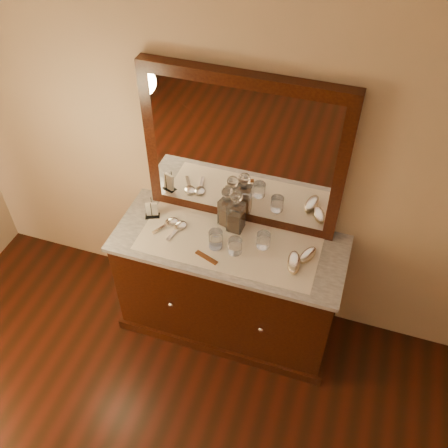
{
  "coord_description": "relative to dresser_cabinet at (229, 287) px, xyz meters",
  "views": [
    {
      "loc": [
        0.63,
        -0.05,
        3.08
      ],
      "look_at": [
        0.0,
        1.85,
        1.1
      ],
      "focal_mm": 40.09,
      "sensor_mm": 36.0,
      "label": 1
    }
  ],
  "objects": [
    {
      "name": "knob_right",
      "position": [
        0.3,
        -0.28,
        0.04
      ],
      "size": [
        0.04,
        0.04,
        0.04
      ],
      "primitive_type": "sphere",
      "color": "silver",
      "rests_on": "dresser_cabinet"
    },
    {
      "name": "brush_near",
      "position": [
        0.42,
        -0.06,
        0.47
      ],
      "size": [
        0.1,
        0.18,
        0.05
      ],
      "color": "tan",
      "rests_on": "lace_runner"
    },
    {
      "name": "decanter_right",
      "position": [
        0.0,
        0.12,
        0.56
      ],
      "size": [
        0.1,
        0.1,
        0.31
      ],
      "color": "brown",
      "rests_on": "lace_runner"
    },
    {
      "name": "tumblers",
      "position": [
        0.06,
        -0.02,
        0.49
      ],
      "size": [
        0.36,
        0.18,
        0.1
      ],
      "color": "white",
      "rests_on": "lace_runner"
    },
    {
      "name": "decanter_left",
      "position": [
        -0.06,
        0.15,
        0.56
      ],
      "size": [
        0.11,
        0.11,
        0.29
      ],
      "color": "brown",
      "rests_on": "lace_runner"
    },
    {
      "name": "dresser_cabinet",
      "position": [
        0.0,
        0.0,
        0.0
      ],
      "size": [
        1.4,
        0.55,
        0.82
      ],
      "primitive_type": "cube",
      "color": "black",
      "rests_on": "floor"
    },
    {
      "name": "mirror_frame",
      "position": [
        0.0,
        0.25,
        0.94
      ],
      "size": [
        1.2,
        0.08,
        1.0
      ],
      "primitive_type": "cube",
      "color": "black",
      "rests_on": "marble_top"
    },
    {
      "name": "mirror_glass",
      "position": [
        0.0,
        0.21,
        0.94
      ],
      "size": [
        1.06,
        0.01,
        0.86
      ],
      "primitive_type": "cube",
      "color": "white",
      "rests_on": "marble_top"
    },
    {
      "name": "hand_mirror_inner",
      "position": [
        -0.34,
        0.01,
        0.45
      ],
      "size": [
        0.09,
        0.2,
        0.02
      ],
      "color": "silver",
      "rests_on": "lace_runner"
    },
    {
      "name": "hand_mirror_outer",
      "position": [
        -0.41,
        0.03,
        0.45
      ],
      "size": [
        0.14,
        0.2,
        0.02
      ],
      "color": "silver",
      "rests_on": "lace_runner"
    },
    {
      "name": "marble_top",
      "position": [
        0.0,
        0.0,
        0.42
      ],
      "size": [
        1.44,
        0.59,
        0.03
      ],
      "primitive_type": "cube",
      "color": "silver",
      "rests_on": "dresser_cabinet"
    },
    {
      "name": "napkin_rack",
      "position": [
        -0.54,
        0.06,
        0.5
      ],
      "size": [
        0.11,
        0.08,
        0.14
      ],
      "color": "black",
      "rests_on": "marble_top"
    },
    {
      "name": "knob_left",
      "position": [
        -0.3,
        -0.28,
        0.04
      ],
      "size": [
        0.04,
        0.04,
        0.04
      ],
      "primitive_type": "sphere",
      "color": "silver",
      "rests_on": "dresser_cabinet"
    },
    {
      "name": "dresser_plinth",
      "position": [
        0.0,
        0.0,
        -0.37
      ],
      "size": [
        1.46,
        0.59,
        0.08
      ],
      "primitive_type": "cube",
      "color": "black",
      "rests_on": "floor"
    },
    {
      "name": "lace_runner",
      "position": [
        0.0,
        -0.02,
        0.44
      ],
      "size": [
        1.1,
        0.45,
        0.0
      ],
      "primitive_type": "cube",
      "color": "silver",
      "rests_on": "marble_top"
    },
    {
      "name": "pin_dish",
      "position": [
        -0.07,
        -0.06,
        0.45
      ],
      "size": [
        0.11,
        0.11,
        0.01
      ],
      "primitive_type": "cylinder",
      "rotation": [
        0.0,
        0.0,
        0.42
      ],
      "color": "silver",
      "rests_on": "lace_runner"
    },
    {
      "name": "brush_far",
      "position": [
        0.48,
        0.02,
        0.46
      ],
      "size": [
        0.11,
        0.16,
        0.04
      ],
      "color": "tan",
      "rests_on": "lace_runner"
    },
    {
      "name": "comb",
      "position": [
        -0.09,
        -0.17,
        0.45
      ],
      "size": [
        0.16,
        0.08,
        0.01
      ],
      "primitive_type": "cube",
      "rotation": [
        0.0,
        0.0,
        -0.34
      ],
      "color": "brown",
      "rests_on": "lace_runner"
    }
  ]
}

